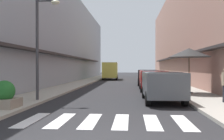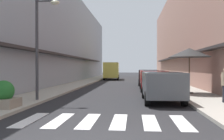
{
  "view_description": "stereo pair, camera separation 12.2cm",
  "coord_description": "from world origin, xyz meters",
  "px_view_note": "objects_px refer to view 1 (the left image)",
  "views": [
    {
      "loc": [
        0.8,
        -5.02,
        1.68
      ],
      "look_at": [
        -0.37,
        9.39,
        1.53
      ],
      "focal_mm": 38.86,
      "sensor_mm": 36.0,
      "label": 1
    },
    {
      "loc": [
        0.92,
        -5.01,
        1.68
      ],
      "look_at": [
        -0.37,
        9.39,
        1.53
      ],
      "focal_mm": 38.86,
      "sensor_mm": 36.0,
      "label": 2
    }
  ],
  "objects_px": {
    "parked_car_far": "(147,76)",
    "delivery_van": "(110,69)",
    "parked_car_mid": "(152,78)",
    "street_lamp": "(41,37)",
    "parked_car_near": "(162,83)",
    "cafe_umbrella": "(189,53)",
    "planter_corner": "(4,96)"
  },
  "relations": [
    {
      "from": "delivery_van",
      "to": "cafe_umbrella",
      "type": "distance_m",
      "value": 19.65
    },
    {
      "from": "delivery_van",
      "to": "planter_corner",
      "type": "distance_m",
      "value": 24.64
    },
    {
      "from": "parked_car_mid",
      "to": "street_lamp",
      "type": "distance_m",
      "value": 8.83
    },
    {
      "from": "parked_car_mid",
      "to": "parked_car_near",
      "type": "bearing_deg",
      "value": -90.0
    },
    {
      "from": "parked_car_mid",
      "to": "cafe_umbrella",
      "type": "xyz_separation_m",
      "value": [
        1.98,
        -2.61,
        1.65
      ]
    },
    {
      "from": "parked_car_far",
      "to": "delivery_van",
      "type": "relative_size",
      "value": 0.73
    },
    {
      "from": "delivery_van",
      "to": "parked_car_near",
      "type": "bearing_deg",
      "value": -78.4
    },
    {
      "from": "parked_car_mid",
      "to": "parked_car_far",
      "type": "bearing_deg",
      "value": 90.0
    },
    {
      "from": "delivery_van",
      "to": "cafe_umbrella",
      "type": "relative_size",
      "value": 2.0
    },
    {
      "from": "street_lamp",
      "to": "parked_car_near",
      "type": "bearing_deg",
      "value": 5.62
    },
    {
      "from": "parked_car_mid",
      "to": "planter_corner",
      "type": "bearing_deg",
      "value": -126.71
    },
    {
      "from": "parked_car_far",
      "to": "street_lamp",
      "type": "bearing_deg",
      "value": -116.5
    },
    {
      "from": "street_lamp",
      "to": "cafe_umbrella",
      "type": "distance_m",
      "value": 8.64
    },
    {
      "from": "parked_car_mid",
      "to": "parked_car_far",
      "type": "relative_size",
      "value": 0.98
    },
    {
      "from": "parked_car_far",
      "to": "cafe_umbrella",
      "type": "xyz_separation_m",
      "value": [
        1.98,
        -8.11,
        1.65
      ]
    },
    {
      "from": "parked_car_far",
      "to": "street_lamp",
      "type": "height_order",
      "value": "street_lamp"
    },
    {
      "from": "parked_car_near",
      "to": "planter_corner",
      "type": "relative_size",
      "value": 3.78
    },
    {
      "from": "parked_car_mid",
      "to": "planter_corner",
      "type": "xyz_separation_m",
      "value": [
        -6.42,
        -8.61,
        -0.34
      ]
    },
    {
      "from": "parked_car_mid",
      "to": "parked_car_far",
      "type": "distance_m",
      "value": 5.5
    },
    {
      "from": "parked_car_far",
      "to": "parked_car_mid",
      "type": "bearing_deg",
      "value": -90.0
    },
    {
      "from": "parked_car_mid",
      "to": "planter_corner",
      "type": "distance_m",
      "value": 10.74
    },
    {
      "from": "parked_car_mid",
      "to": "delivery_van",
      "type": "height_order",
      "value": "delivery_van"
    },
    {
      "from": "parked_car_near",
      "to": "cafe_umbrella",
      "type": "xyz_separation_m",
      "value": [
        1.98,
        3.04,
        1.65
      ]
    },
    {
      "from": "parked_car_far",
      "to": "planter_corner",
      "type": "distance_m",
      "value": 15.5
    },
    {
      "from": "delivery_van",
      "to": "street_lamp",
      "type": "height_order",
      "value": "street_lamp"
    },
    {
      "from": "parked_car_far",
      "to": "planter_corner",
      "type": "height_order",
      "value": "parked_car_far"
    },
    {
      "from": "parked_car_near",
      "to": "cafe_umbrella",
      "type": "distance_m",
      "value": 3.98
    },
    {
      "from": "street_lamp",
      "to": "parked_car_mid",
      "type": "bearing_deg",
      "value": 46.79
    },
    {
      "from": "parked_car_near",
      "to": "parked_car_far",
      "type": "height_order",
      "value": "same"
    },
    {
      "from": "parked_car_near",
      "to": "delivery_van",
      "type": "height_order",
      "value": "delivery_van"
    },
    {
      "from": "parked_car_mid",
      "to": "delivery_van",
      "type": "bearing_deg",
      "value": 105.54
    },
    {
      "from": "parked_car_near",
      "to": "cafe_umbrella",
      "type": "bearing_deg",
      "value": 56.91
    }
  ]
}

